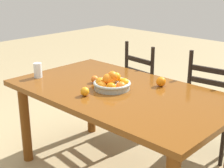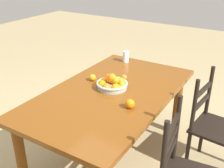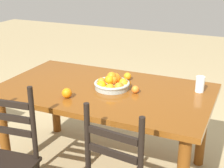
{
  "view_description": "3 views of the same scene",
  "coord_description": "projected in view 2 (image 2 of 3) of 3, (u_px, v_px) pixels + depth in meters",
  "views": [
    {
      "loc": [
        1.61,
        -1.78,
        1.62
      ],
      "look_at": [
        -0.06,
        -0.03,
        0.8
      ],
      "focal_mm": 52.66,
      "sensor_mm": 36.0,
      "label": 1
    },
    {
      "loc": [
        1.88,
        1.15,
        1.87
      ],
      "look_at": [
        -0.06,
        -0.03,
        0.8
      ],
      "focal_mm": 43.68,
      "sensor_mm": 36.0,
      "label": 2
    },
    {
      "loc": [
        -1.07,
        2.26,
        1.76
      ],
      "look_at": [
        -0.06,
        -0.03,
        0.8
      ],
      "focal_mm": 52.3,
      "sensor_mm": 36.0,
      "label": 3
    }
  ],
  "objects": [
    {
      "name": "orange_loose_1",
      "position": [
        124.0,
        77.0,
        2.66
      ],
      "size": [
        0.06,
        0.06,
        0.06
      ],
      "primitive_type": "sphere",
      "color": "orange",
      "rests_on": "dining_table"
    },
    {
      "name": "drinking_glass",
      "position": [
        126.0,
        57.0,
        3.12
      ],
      "size": [
        0.07,
        0.07,
        0.13
      ],
      "primitive_type": "cylinder",
      "color": "silver",
      "rests_on": "dining_table"
    },
    {
      "name": "dining_table",
      "position": [
        111.0,
        101.0,
        2.51
      ],
      "size": [
        1.75,
        1.01,
        0.76
      ],
      "color": "brown",
      "rests_on": "ground"
    },
    {
      "name": "ground_plane",
      "position": [
        111.0,
        157.0,
        2.79
      ],
      "size": [
        12.0,
        12.0,
        0.0
      ],
      "primitive_type": "plane",
      "color": "tan"
    },
    {
      "name": "orange_loose_0",
      "position": [
        93.0,
        78.0,
        2.66
      ],
      "size": [
        0.07,
        0.07,
        0.07
      ],
      "primitive_type": "sphere",
      "color": "orange",
      "rests_on": "dining_table"
    },
    {
      "name": "fruit_bowl",
      "position": [
        112.0,
        83.0,
        2.5
      ],
      "size": [
        0.29,
        0.29,
        0.14
      ],
      "color": "#9DA59A",
      "rests_on": "dining_table"
    },
    {
      "name": "chair_by_cabinet",
      "position": [
        213.0,
        127.0,
        2.49
      ],
      "size": [
        0.46,
        0.46,
        0.96
      ],
      "rotation": [
        0.0,
        0.0,
        3.04
      ],
      "color": "black",
      "rests_on": "ground"
    },
    {
      "name": "orange_loose_2",
      "position": [
        130.0,
        104.0,
        2.17
      ],
      "size": [
        0.08,
        0.08,
        0.08
      ],
      "primitive_type": "sphere",
      "color": "orange",
      "rests_on": "dining_table"
    }
  ]
}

